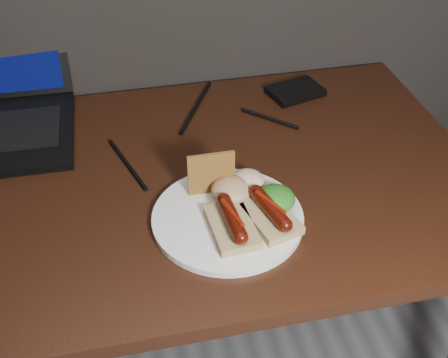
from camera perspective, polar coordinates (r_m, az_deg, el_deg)
desk at (r=1.13m, az=-10.21°, el=-4.16°), size 1.40×0.70×0.75m
hard_drive at (r=1.34m, az=7.25°, el=8.84°), size 0.14×0.11×0.02m
desk_cables at (r=1.18m, az=-11.27°, el=3.57°), size 0.91×0.36×0.01m
plate at (r=0.98m, az=0.38°, el=-3.98°), size 0.28×0.28×0.01m
bread_sausage_center at (r=0.94m, az=0.82°, el=-4.50°), size 0.08×0.12×0.04m
bread_sausage_right at (r=0.96m, az=4.67°, el=-3.44°), size 0.10×0.13×0.04m
crispbread at (r=1.00m, az=-1.30°, el=0.59°), size 0.09×0.01×0.08m
salad_greens at (r=0.99m, az=5.24°, el=-2.00°), size 0.07×0.07×0.04m
salsa_mound at (r=1.00m, az=0.74°, el=-1.11°), size 0.07×0.07×0.04m
coleslaw_mound at (r=1.02m, az=2.38°, el=-0.24°), size 0.06×0.06×0.04m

